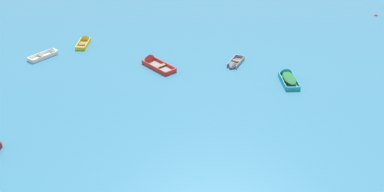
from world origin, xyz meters
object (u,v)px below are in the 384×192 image
(rowboat_turquoise_outer_right, at_px, (288,77))
(rowboat_red_near_right, at_px, (152,62))
(rowboat_yellow_back_row_center, at_px, (85,41))
(rowboat_white_cluster_inner, at_px, (50,53))
(mooring_buoy_near_foreground, at_px, (376,16))
(rowboat_grey_near_left, at_px, (233,65))

(rowboat_turquoise_outer_right, bearing_deg, rowboat_red_near_right, 156.76)
(rowboat_yellow_back_row_center, height_order, rowboat_red_near_right, rowboat_red_near_right)
(rowboat_white_cluster_inner, xyz_separation_m, mooring_buoy_near_foreground, (35.92, 5.94, -0.15))
(rowboat_red_near_right, xyz_separation_m, rowboat_grey_near_left, (7.17, -1.52, -0.02))
(rowboat_turquoise_outer_right, relative_size, rowboat_white_cluster_inner, 1.14)
(rowboat_white_cluster_inner, bearing_deg, rowboat_red_near_right, -19.61)
(rowboat_red_near_right, xyz_separation_m, mooring_buoy_near_foreground, (26.60, 9.26, -0.16))
(mooring_buoy_near_foreground, bearing_deg, rowboat_grey_near_left, -150.98)
(rowboat_turquoise_outer_right, relative_size, mooring_buoy_near_foreground, 8.35)
(rowboat_grey_near_left, relative_size, mooring_buoy_near_foreground, 6.93)
(rowboat_red_near_right, height_order, rowboat_grey_near_left, rowboat_red_near_right)
(rowboat_yellow_back_row_center, distance_m, rowboat_red_near_right, 8.58)
(rowboat_red_near_right, height_order, rowboat_white_cluster_inner, rowboat_red_near_right)
(rowboat_turquoise_outer_right, xyz_separation_m, rowboat_grey_near_left, (-3.87, 3.22, -0.12))
(rowboat_turquoise_outer_right, xyz_separation_m, rowboat_red_near_right, (-11.04, 4.74, -0.10))
(rowboat_yellow_back_row_center, relative_size, mooring_buoy_near_foreground, 7.62)
(mooring_buoy_near_foreground, bearing_deg, rowboat_turquoise_outer_right, -138.03)
(rowboat_grey_near_left, xyz_separation_m, rowboat_white_cluster_inner, (-16.48, 4.84, 0.01))
(rowboat_red_near_right, relative_size, rowboat_white_cluster_inner, 1.35)
(rowboat_grey_near_left, distance_m, mooring_buoy_near_foreground, 22.22)
(rowboat_red_near_right, bearing_deg, rowboat_grey_near_left, -11.98)
(rowboat_yellow_back_row_center, bearing_deg, rowboat_white_cluster_inner, -140.10)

